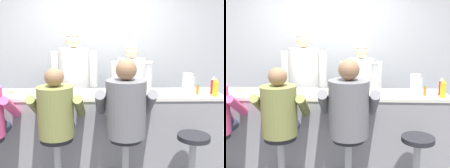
# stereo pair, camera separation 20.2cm
# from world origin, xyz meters

# --- Properties ---
(wall_back) EXTENTS (10.00, 0.06, 2.70)m
(wall_back) POSITION_xyz_m (0.00, 1.54, 1.35)
(wall_back) COLOR #B2B7BC
(wall_back) RESTS_ON ground_plane
(diner_counter) EXTENTS (3.11, 0.59, 1.00)m
(diner_counter) POSITION_xyz_m (0.00, 0.29, 0.50)
(diner_counter) COLOR gray
(diner_counter) RESTS_ON ground_plane
(ketchup_bottle_red) EXTENTS (0.06, 0.06, 0.22)m
(ketchup_bottle_red) POSITION_xyz_m (1.45, 0.22, 1.10)
(ketchup_bottle_red) COLOR red
(ketchup_bottle_red) RESTS_ON diner_counter
(mustard_bottle_yellow) EXTENTS (0.06, 0.06, 0.23)m
(mustard_bottle_yellow) POSITION_xyz_m (1.42, 0.09, 1.10)
(mustard_bottle_yellow) COLOR yellow
(mustard_bottle_yellow) RESTS_ON diner_counter
(hot_sauce_bottle_orange) EXTENTS (0.03, 0.03, 0.12)m
(hot_sauce_bottle_orange) POSITION_xyz_m (1.24, 0.18, 1.06)
(hot_sauce_bottle_orange) COLOR orange
(hot_sauce_bottle_orange) RESTS_ON diner_counter
(water_pitcher_clear) EXTENTS (0.15, 0.13, 0.24)m
(water_pitcher_clear) POSITION_xyz_m (1.17, 0.35, 1.12)
(water_pitcher_clear) COLOR silver
(water_pitcher_clear) RESTS_ON diner_counter
(breakfast_plate) EXTENTS (0.23, 0.23, 0.05)m
(breakfast_plate) POSITION_xyz_m (-1.06, 0.27, 1.01)
(breakfast_plate) COLOR white
(breakfast_plate) RESTS_ON diner_counter
(cereal_bowl) EXTENTS (0.14, 0.14, 0.06)m
(cereal_bowl) POSITION_xyz_m (0.20, 0.07, 1.03)
(cereal_bowl) COLOR white
(cereal_bowl) RESTS_ON diner_counter
(coffee_mug_white) EXTENTS (0.13, 0.08, 0.09)m
(coffee_mug_white) POSITION_xyz_m (-0.81, 0.14, 1.04)
(coffee_mug_white) COLOR white
(coffee_mug_white) RESTS_ON diner_counter
(cup_stack_steel) EXTENTS (0.10, 0.10, 0.37)m
(cup_stack_steel) POSITION_xyz_m (0.66, 0.39, 1.18)
(cup_stack_steel) COLOR #B7BABF
(cup_stack_steel) RESTS_ON diner_counter
(diner_seated_olive) EXTENTS (0.58, 0.57, 1.40)m
(diner_seated_olive) POSITION_xyz_m (-0.41, -0.24, 0.87)
(diner_seated_olive) COLOR #B2B5BA
(diner_seated_olive) RESTS_ON ground_plane
(diner_seated_grey) EXTENTS (0.65, 0.64, 1.49)m
(diner_seated_grey) POSITION_xyz_m (0.33, -0.24, 0.92)
(diner_seated_grey) COLOR #B2B5BA
(diner_seated_grey) RESTS_ON ground_plane
(empty_stool_round) EXTENTS (0.35, 0.35, 0.66)m
(empty_stool_round) POSITION_xyz_m (1.07, -0.28, 0.44)
(empty_stool_round) COLOR #B2B5BA
(empty_stool_round) RESTS_ON ground_plane
(cook_in_whites_near) EXTENTS (0.73, 0.47, 1.87)m
(cook_in_whites_near) POSITION_xyz_m (-0.39, 1.14, 1.03)
(cook_in_whites_near) COLOR #232328
(cook_in_whites_near) RESTS_ON ground_plane
(cook_in_whites_far) EXTENTS (0.66, 0.42, 1.68)m
(cook_in_whites_far) POSITION_xyz_m (0.51, 1.10, 0.92)
(cook_in_whites_far) COLOR #232328
(cook_in_whites_far) RESTS_ON ground_plane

